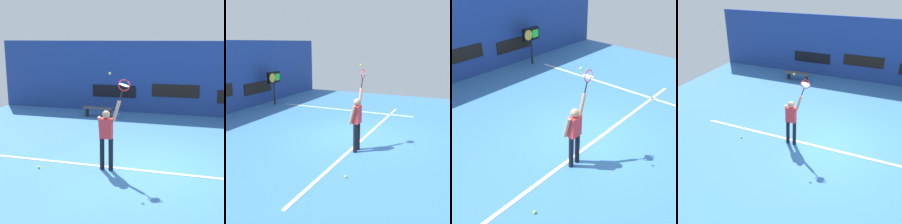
{
  "view_description": "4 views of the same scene",
  "coord_description": "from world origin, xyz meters",
  "views": [
    {
      "loc": [
        1.15,
        -8.81,
        3.59
      ],
      "look_at": [
        -1.29,
        0.1,
        1.5
      ],
      "focal_mm": 52.69,
      "sensor_mm": 36.0,
      "label": 1
    },
    {
      "loc": [
        -9.29,
        -3.56,
        3.36
      ],
      "look_at": [
        -1.25,
        0.06,
        1.21
      ],
      "focal_mm": 45.94,
      "sensor_mm": 36.0,
      "label": 2
    },
    {
      "loc": [
        -5.97,
        -4.34,
        4.99
      ],
      "look_at": [
        -1.1,
        -0.09,
        1.35
      ],
      "focal_mm": 45.81,
      "sensor_mm": 36.0,
      "label": 3
    },
    {
      "loc": [
        1.79,
        -7.8,
        5.5
      ],
      "look_at": [
        -1.39,
        -0.37,
        1.16
      ],
      "focal_mm": 41.77,
      "sensor_mm": 36.0,
      "label": 4
    }
  ],
  "objects": [
    {
      "name": "ground_plane",
      "position": [
        0.0,
        0.0,
        0.0
      ],
      "size": [
        18.0,
        18.0,
        0.0
      ],
      "primitive_type": "plane",
      "color": "#3870B2"
    },
    {
      "name": "sponsor_banner_starboard",
      "position": [
        3.0,
        6.73,
        0.97
      ],
      "size": [
        2.2,
        0.03,
        0.6
      ],
      "primitive_type": "cube",
      "color": "black"
    },
    {
      "name": "court_baseline",
      "position": [
        0.0,
        -0.4,
        0.01
      ],
      "size": [
        10.0,
        0.1,
        0.01
      ],
      "primitive_type": "cube",
      "color": "white",
      "rests_on": "ground_plane"
    },
    {
      "name": "court_sideline",
      "position": [
        3.78,
        2.0,
        0.01
      ],
      "size": [
        0.1,
        7.0,
        0.01
      ],
      "primitive_type": "cube",
      "color": "white",
      "rests_on": "ground_plane"
    },
    {
      "name": "tennis_player",
      "position": [
        -1.26,
        -0.58,
        1.01
      ],
      "size": [
        0.65,
        0.31,
        1.98
      ],
      "color": "black",
      "rests_on": "ground_plane"
    },
    {
      "name": "tennis_racket",
      "position": [
        -0.78,
        -0.59,
        2.36
      ],
      "size": [
        0.39,
        0.27,
        0.63
      ],
      "color": "black"
    },
    {
      "name": "tennis_ball",
      "position": [
        -1.14,
        -0.64,
        2.69
      ],
      "size": [
        0.07,
        0.07,
        0.07
      ],
      "primitive_type": "sphere",
      "color": "#CCE033"
    },
    {
      "name": "scoreboard_clock",
      "position": [
        3.46,
        6.03,
        1.41
      ],
      "size": [
        0.96,
        0.2,
        1.8
      ],
      "color": "black",
      "rests_on": "ground_plane"
    },
    {
      "name": "spare_ball",
      "position": [
        -3.12,
        -1.0,
        0.03
      ],
      "size": [
        0.07,
        0.07,
        0.07
      ],
      "primitive_type": "sphere",
      "color": "#CCE033",
      "rests_on": "ground_plane"
    }
  ]
}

